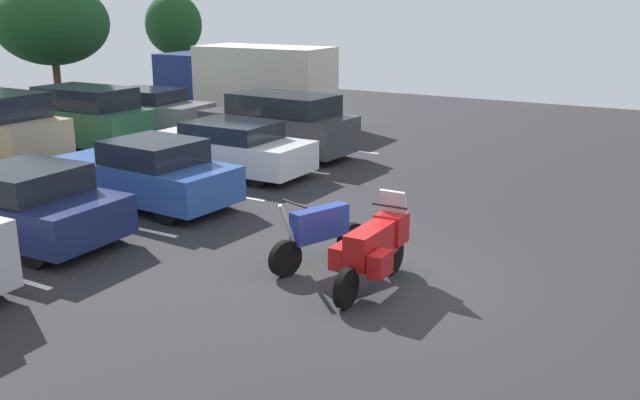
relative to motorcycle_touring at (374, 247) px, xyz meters
name	(u,v)px	position (x,y,z in m)	size (l,w,h in m)	color
ground	(394,284)	(0.38, -0.19, -0.73)	(44.00, 44.00, 0.10)	#262628
motorcycle_touring	(374,247)	(0.00, 0.00, 0.00)	(2.25, 0.90, 1.45)	black
motorcycle_second	(319,233)	(0.35, 1.21, -0.08)	(2.02, 0.89, 1.26)	black
parking_stripes	(31,238)	(-1.20, 6.73, -0.67)	(20.82, 4.73, 0.01)	silver
car_navy	(19,205)	(-1.37, 6.75, 0.02)	(2.09, 4.27, 1.46)	navy
car_blue	(148,173)	(1.67, 6.40, 0.04)	(2.05, 4.34, 1.49)	#2D519E
car_white	(228,148)	(4.94, 6.71, 0.00)	(1.83, 4.58, 1.38)	white
car_charcoal	(279,124)	(7.56, 6.84, 0.23)	(2.06, 4.67, 1.80)	#38383D
car_far_green	(81,118)	(5.35, 12.67, 0.25)	(1.85, 4.73, 1.88)	#235638
car_far_grey	(143,111)	(8.31, 12.95, 0.06)	(2.24, 4.94, 1.49)	slate
box_truck	(246,81)	(11.86, 11.18, 0.83)	(2.41, 6.87, 2.79)	navy
tree_right	(52,23)	(10.60, 20.01, 2.81)	(4.62, 4.62, 5.21)	#4C3823
tree_rear	(174,25)	(18.28, 20.32, 2.51)	(2.83, 2.83, 4.73)	#4C3823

